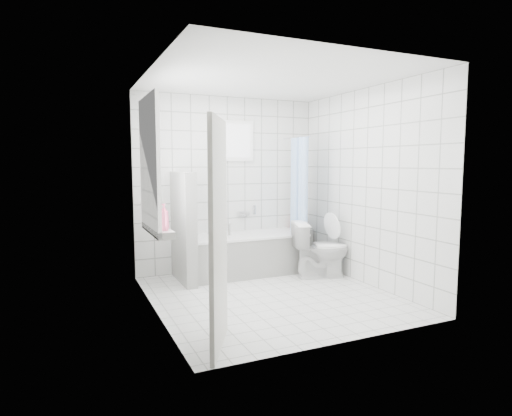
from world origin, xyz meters
name	(u,v)px	position (x,y,z in m)	size (l,w,h in m)	color
ground	(271,296)	(0.00, 0.00, 0.00)	(3.00, 3.00, 0.00)	white
ceiling	(272,78)	(0.00, 0.00, 2.60)	(3.00, 3.00, 0.00)	white
wall_back	(228,184)	(0.00, 1.50, 1.30)	(2.80, 0.02, 2.60)	white
wall_front	(348,200)	(0.00, -1.50, 1.30)	(2.80, 0.02, 2.60)	white
wall_left	(153,193)	(-1.40, 0.00, 1.30)	(0.02, 3.00, 2.60)	white
wall_right	(366,187)	(1.40, 0.00, 1.30)	(0.02, 3.00, 2.60)	white
window_left	(152,165)	(-1.35, 0.30, 1.60)	(0.01, 0.90, 1.40)	white
window_back	(235,141)	(0.10, 1.46, 1.95)	(0.50, 0.01, 0.50)	white
window_sill	(157,230)	(-1.31, 0.30, 0.86)	(0.18, 1.02, 0.08)	white
door	(219,235)	(-1.06, -1.13, 1.00)	(0.04, 0.80, 2.00)	silver
bathtub	(246,254)	(0.13, 1.12, 0.29)	(1.75, 0.77, 0.58)	white
partition_wall	(183,227)	(-0.81, 1.07, 0.75)	(0.15, 0.85, 1.50)	white
tiled_ledge	(299,246)	(1.17, 1.38, 0.28)	(0.40, 0.24, 0.55)	white
toilet	(321,249)	(1.03, 0.50, 0.40)	(0.45, 0.78, 0.80)	white
curtain_rod	(296,138)	(0.95, 1.10, 2.00)	(0.02, 0.02, 0.80)	silver
shower_curtain	(300,198)	(0.95, 0.97, 1.10)	(0.14, 0.48, 1.78)	#5294F1
tub_faucet	(243,213)	(0.23, 1.46, 0.85)	(0.18, 0.06, 0.06)	silver
sill_bottles	(158,216)	(-1.30, 0.27, 1.02)	(0.20, 0.75, 0.30)	#B65BAC
ledge_bottles	(298,223)	(1.15, 1.36, 0.66)	(0.18, 0.16, 0.24)	#1CAB58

